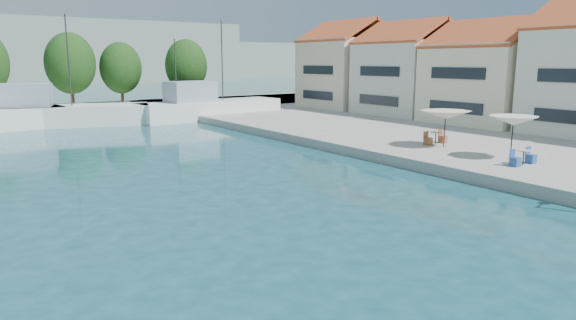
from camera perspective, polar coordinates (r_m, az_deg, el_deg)
quay_right at (r=43.75m, az=22.92°, el=2.92°), size 32.00×92.00×0.60m
quay_far at (r=60.86m, az=-28.20°, el=4.52°), size 90.00×16.00×0.60m
hill_east at (r=181.66m, az=-17.33°, el=10.56°), size 140.00×40.00×12.00m
building_04 at (r=46.73m, az=21.58°, el=9.29°), size 9.00×8.80×9.20m
building_05 at (r=52.31m, az=13.32°, el=10.12°), size 8.40×8.80×9.70m
building_06 at (r=58.75m, az=6.72°, el=10.63°), size 9.00×8.80×10.20m
trawler_03 at (r=50.72m, az=-25.17°, el=4.62°), size 17.12×8.77×10.20m
trawler_04 at (r=52.51m, az=-8.96°, el=5.70°), size 15.30×5.27×10.20m
tree_06 at (r=65.97m, az=-23.05°, el=9.86°), size 5.70×5.70×8.44m
tree_07 at (r=67.35m, az=-18.09°, el=9.69°), size 5.02×5.02×7.44m
tree_08 at (r=67.81m, az=-11.25°, el=10.24°), size 5.33×5.33×7.88m
umbrella_white at (r=29.69m, az=23.76°, el=4.03°), size 2.57×2.57×2.31m
umbrella_cream at (r=32.43m, az=17.10°, el=4.83°), size 3.07×3.07×2.22m
cafe_table_02 at (r=28.44m, az=24.68°, el=0.07°), size 1.82×0.70×0.76m
cafe_table_03 at (r=33.69m, az=16.06°, el=2.21°), size 1.82×0.70×0.76m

